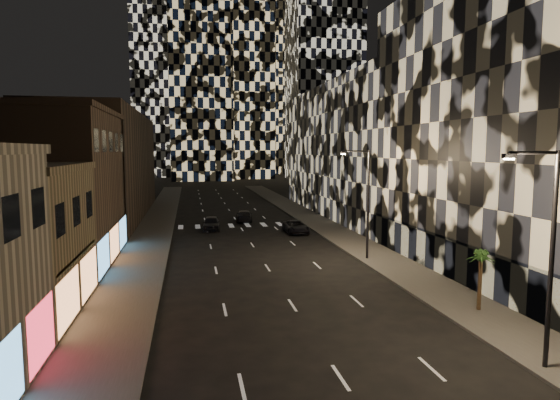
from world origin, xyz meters
name	(u,v)px	position (x,y,z in m)	size (l,w,h in m)	color
sidewalk_left	(155,227)	(-10.00, 50.00, 0.07)	(4.00, 120.00, 0.15)	#47443F
sidewalk_right	(318,222)	(10.00, 50.00, 0.07)	(4.00, 120.00, 0.15)	#47443F
curb_left	(173,227)	(-7.90, 50.00, 0.07)	(0.20, 120.00, 0.15)	#4C4C47
curb_right	(302,223)	(7.90, 50.00, 0.07)	(0.20, 120.00, 0.15)	#4C4C47
retail_brown	(46,190)	(-17.00, 33.50, 6.00)	(10.00, 15.00, 12.00)	#4D3A2B
retail_filler_left	(105,166)	(-17.00, 60.00, 7.00)	(10.00, 40.00, 14.00)	#4D3A2B
midrise_right	(543,125)	(20.00, 24.50, 11.00)	(16.00, 25.00, 22.00)	#232326
midrise_base	(443,255)	(12.30, 24.50, 1.50)	(0.60, 25.00, 3.00)	#383838
midrise_filler_right	(373,151)	(20.00, 57.00, 9.00)	(16.00, 40.00, 18.00)	#232326
tower_right_mid	(324,14)	(35.00, 135.00, 50.00)	(20.00, 20.00, 100.00)	black
tower_left_back	(168,1)	(-12.00, 165.00, 60.00)	(24.00, 24.00, 120.00)	black
tower_center_low	(200,21)	(-2.00, 140.00, 47.50)	(18.00, 18.00, 95.00)	black
streetlight_near	(547,244)	(8.35, 10.00, 5.35)	(2.55, 0.25, 9.00)	black
streetlight_far	(365,196)	(8.35, 30.00, 5.35)	(2.55, 0.25, 9.00)	black
car_dark_midlane	(211,223)	(-3.50, 47.28, 0.79)	(1.86, 4.62, 1.58)	black
car_dark_oncoming	(244,216)	(0.93, 52.95, 0.72)	(2.02, 4.96, 1.44)	black
car_dark_rightlane	(296,227)	(5.59, 43.54, 0.69)	(2.28, 4.94, 1.37)	black
palm_tree	(481,260)	(10.13, 16.85, 3.00)	(1.76, 1.74, 3.45)	#47331E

